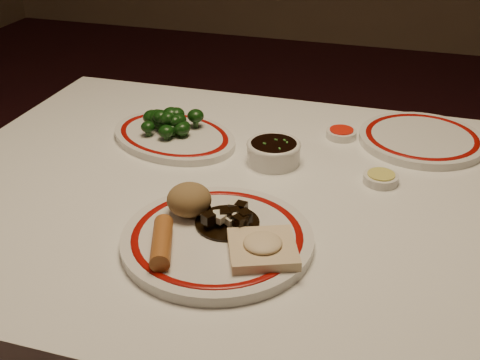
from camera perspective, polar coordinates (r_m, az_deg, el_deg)
name	(u,v)px	position (r m, az deg, el deg)	size (l,w,h in m)	color
dining_table	(253,233)	(1.12, 1.21, -5.04)	(1.20, 0.90, 0.75)	white
main_plate	(217,239)	(0.93, -2.16, -5.60)	(0.31, 0.31, 0.02)	silver
rice_mound	(189,200)	(0.97, -4.84, -1.86)	(0.07, 0.07, 0.05)	olive
spring_roll	(162,242)	(0.89, -7.43, -5.86)	(0.03, 0.03, 0.11)	#B0642B
fried_wonton	(263,247)	(0.88, 2.17, -6.40)	(0.13, 0.13, 0.03)	beige
stirfry_heap	(229,218)	(0.94, -1.06, -3.62)	(0.10, 0.10, 0.03)	black
broccoli_plate	(174,136)	(1.26, -6.29, 4.15)	(0.34, 0.32, 0.02)	silver
broccoli_pile	(170,121)	(1.26, -6.69, 5.59)	(0.12, 0.11, 0.05)	#23471C
soy_bowl	(274,153)	(1.16, 3.20, 2.58)	(0.10, 0.10, 0.04)	silver
sweet_sour_dish	(341,133)	(1.29, 9.58, 4.37)	(0.06, 0.06, 0.02)	silver
mustard_dish	(381,178)	(1.12, 13.20, 0.15)	(0.06, 0.06, 0.02)	silver
far_plate	(421,139)	(1.30, 16.82, 3.78)	(0.27, 0.27, 0.02)	silver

